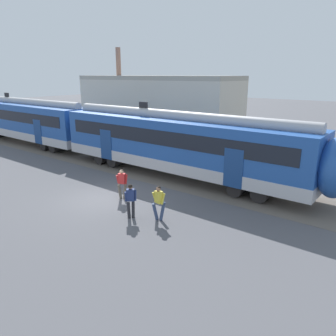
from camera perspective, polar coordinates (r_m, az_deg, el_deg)
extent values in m
plane|color=#515156|center=(18.23, -11.25, -5.27)|extent=(160.00, 160.00, 0.00)
cube|color=#605951|center=(29.46, -16.22, 2.58)|extent=(80.00, 4.40, 0.01)
cube|color=silver|center=(21.48, 1.23, 1.25)|extent=(18.00, 3.06, 0.70)
cube|color=#2351A3|center=(21.14, 1.25, 5.32)|extent=(18.00, 3.00, 2.40)
cube|color=black|center=(19.93, -1.36, 5.24)|extent=(16.56, 0.03, 0.90)
cube|color=navy|center=(17.54, 11.28, -0.09)|extent=(1.10, 0.04, 2.10)
cube|color=navy|center=(23.52, -10.76, 4.02)|extent=(1.10, 0.04, 2.10)
cylinder|color=#A4A4A9|center=(20.93, 1.28, 9.03)|extent=(17.64, 0.70, 0.70)
cube|color=black|center=(22.58, -4.32, 10.91)|extent=(0.70, 0.12, 0.40)
cylinder|color=black|center=(18.76, 16.81, -3.58)|extent=(0.90, 2.40, 0.90)
cylinder|color=black|center=(19.27, 12.95, -2.78)|extent=(0.90, 2.40, 0.90)
cylinder|color=black|center=(24.76, -7.87, 1.66)|extent=(0.90, 2.40, 0.90)
cylinder|color=black|center=(25.76, -10.06, 2.13)|extent=(0.90, 2.40, 0.90)
cube|color=silver|center=(35.62, -23.65, 5.83)|extent=(18.00, 3.06, 0.70)
cube|color=#2351A3|center=(35.41, -23.93, 8.29)|extent=(18.00, 3.00, 2.40)
cube|color=black|center=(34.70, -26.17, 8.24)|extent=(16.56, 0.03, 0.90)
cube|color=navy|center=(30.51, -21.75, 5.87)|extent=(1.10, 0.04, 2.10)
cylinder|color=#A4A4A9|center=(35.29, -24.19, 10.51)|extent=(17.64, 0.70, 0.70)
cube|color=black|center=(37.65, -26.29, 11.37)|extent=(0.70, 0.12, 0.40)
cylinder|color=black|center=(30.42, -17.76, 3.73)|extent=(0.90, 2.40, 0.90)
cylinder|color=black|center=(31.57, -19.21, 4.02)|extent=(0.90, 2.40, 0.90)
cylinder|color=black|center=(40.02, -26.97, 5.55)|extent=(0.90, 2.40, 0.90)
cylinder|color=#6B6051|center=(17.88, -8.39, -4.08)|extent=(0.26, 0.38, 0.87)
cylinder|color=#6B6051|center=(18.04, -7.49, -3.86)|extent=(0.26, 0.38, 0.87)
cube|color=red|center=(17.73, -8.03, -1.82)|extent=(0.42, 0.35, 0.56)
cylinder|color=red|center=(17.72, -7.27, -1.96)|extent=(0.17, 0.26, 0.52)
cylinder|color=red|center=(17.77, -8.77, -1.97)|extent=(0.17, 0.26, 0.52)
sphere|color=tan|center=(17.60, -8.10, -0.63)|extent=(0.22, 0.22, 0.22)
sphere|color=black|center=(17.61, -8.08, -0.51)|extent=(0.20, 0.20, 0.20)
cylinder|color=#28282D|center=(15.69, -6.09, -6.92)|extent=(0.34, 0.37, 0.87)
cylinder|color=#28282D|center=(15.45, -6.85, -7.32)|extent=(0.34, 0.37, 0.87)
cube|color=navy|center=(15.31, -6.55, -4.68)|extent=(0.43, 0.41, 0.56)
cylinder|color=navy|center=(15.27, -7.39, -4.95)|extent=(0.22, 0.25, 0.52)
cylinder|color=navy|center=(15.38, -5.69, -4.75)|extent=(0.22, 0.25, 0.52)
sphere|color=#9E7051|center=(15.19, -6.59, -3.27)|extent=(0.22, 0.22, 0.22)
sphere|color=black|center=(15.16, -6.60, -3.19)|extent=(0.20, 0.20, 0.20)
cylinder|color=navy|center=(15.22, -2.24, -7.59)|extent=(0.22, 0.38, 0.87)
cylinder|color=navy|center=(15.25, -0.99, -7.52)|extent=(0.22, 0.38, 0.87)
cube|color=gold|center=(14.97, -1.63, -5.06)|extent=(0.40, 0.31, 0.56)
cylinder|color=gold|center=(14.87, -0.85, -5.40)|extent=(0.14, 0.26, 0.52)
cylinder|color=gold|center=(15.10, -2.40, -5.08)|extent=(0.14, 0.26, 0.52)
sphere|color=#9E7051|center=(14.82, -1.71, -3.67)|extent=(0.22, 0.22, 0.22)
sphere|color=black|center=(14.82, -1.65, -3.55)|extent=(0.20, 0.20, 0.20)
cube|color=beige|center=(32.89, -2.08, 9.85)|extent=(16.88, 5.00, 6.00)
cube|color=#9F9686|center=(32.70, -2.14, 15.43)|extent=(16.88, 5.00, 0.40)
cylinder|color=#8C6656|center=(36.18, -8.63, 17.54)|extent=(0.50, 0.50, 3.20)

